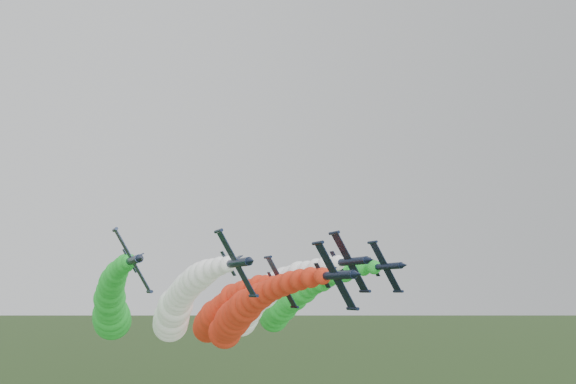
% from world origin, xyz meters
% --- Properties ---
extents(jet_lead, '(13.47, 74.93, 20.00)m').
position_xyz_m(jet_lead, '(1.75, 39.92, 37.89)').
color(jet_lead, black).
rests_on(jet_lead, ground).
extents(jet_inner_left, '(13.66, 75.12, 20.19)m').
position_xyz_m(jet_inner_left, '(-9.73, 46.71, 39.43)').
color(jet_inner_left, black).
rests_on(jet_inner_left, ground).
extents(jet_inner_right, '(13.64, 75.10, 20.17)m').
position_xyz_m(jet_inner_right, '(8.34, 47.24, 40.06)').
color(jet_inner_right, black).
rests_on(jet_inner_right, ground).
extents(jet_outer_left, '(14.01, 75.47, 20.54)m').
position_xyz_m(jet_outer_left, '(-21.54, 57.94, 39.46)').
color(jet_outer_left, black).
rests_on(jet_outer_left, ground).
extents(jet_outer_right, '(13.61, 75.07, 20.14)m').
position_xyz_m(jet_outer_right, '(22.26, 58.79, 39.88)').
color(jet_outer_right, black).
rests_on(jet_outer_right, ground).
extents(jet_trail, '(13.71, 75.17, 20.24)m').
position_xyz_m(jet_trail, '(5.29, 65.98, 37.06)').
color(jet_trail, black).
rests_on(jet_trail, ground).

